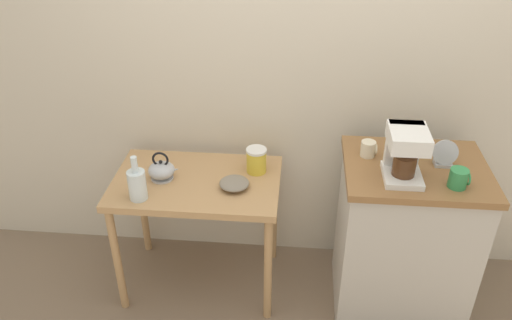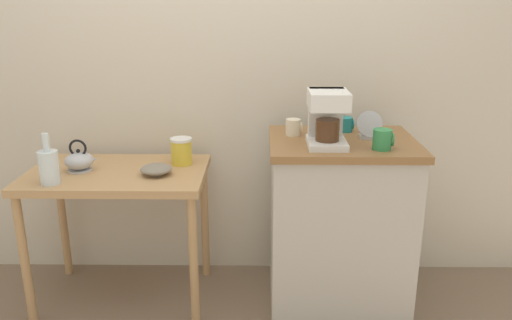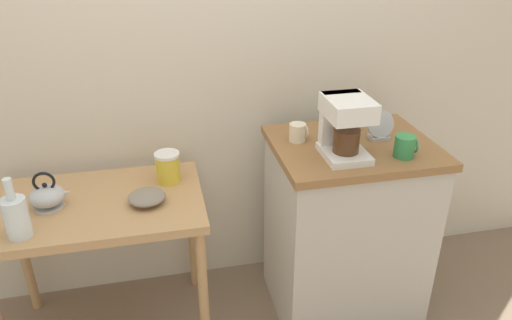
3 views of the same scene
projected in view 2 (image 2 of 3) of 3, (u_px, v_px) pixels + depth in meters
The scene contains 13 objects.
ground_plane at pixel (226, 301), 2.82m from camera, with size 8.00×8.00×0.00m, color #7A6651.
back_wall at pixel (245, 33), 2.82m from camera, with size 4.40×0.10×2.80m, color beige.
wooden_table at pixel (118, 188), 2.67m from camera, with size 0.91×0.58×0.74m.
kitchen_counter at pixel (338, 225), 2.66m from camera, with size 0.72×0.58×0.92m.
bowl_stoneware at pixel (156, 169), 2.57m from camera, with size 0.16×0.16×0.05m.
teakettle at pixel (80, 161), 2.63m from camera, with size 0.18×0.14×0.17m.
glass_carafe_vase at pixel (49, 166), 2.43m from camera, with size 0.09×0.09×0.25m.
canister_enamel at pixel (181, 151), 2.73m from camera, with size 0.11×0.11×0.14m.
coffee_maker at pixel (327, 115), 2.39m from camera, with size 0.18×0.22×0.26m.
mug_tall_green at pixel (383, 139), 2.35m from camera, with size 0.09×0.09×0.09m.
mug_dark_teal at pixel (345, 124), 2.67m from camera, with size 0.08×0.08×0.08m.
mug_small_cream at pixel (294, 127), 2.59m from camera, with size 0.08×0.08×0.08m.
table_clock at pixel (369, 127), 2.53m from camera, with size 0.13×0.06×0.14m.
Camera 2 is at (0.19, -2.46, 1.59)m, focal length 36.18 mm.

